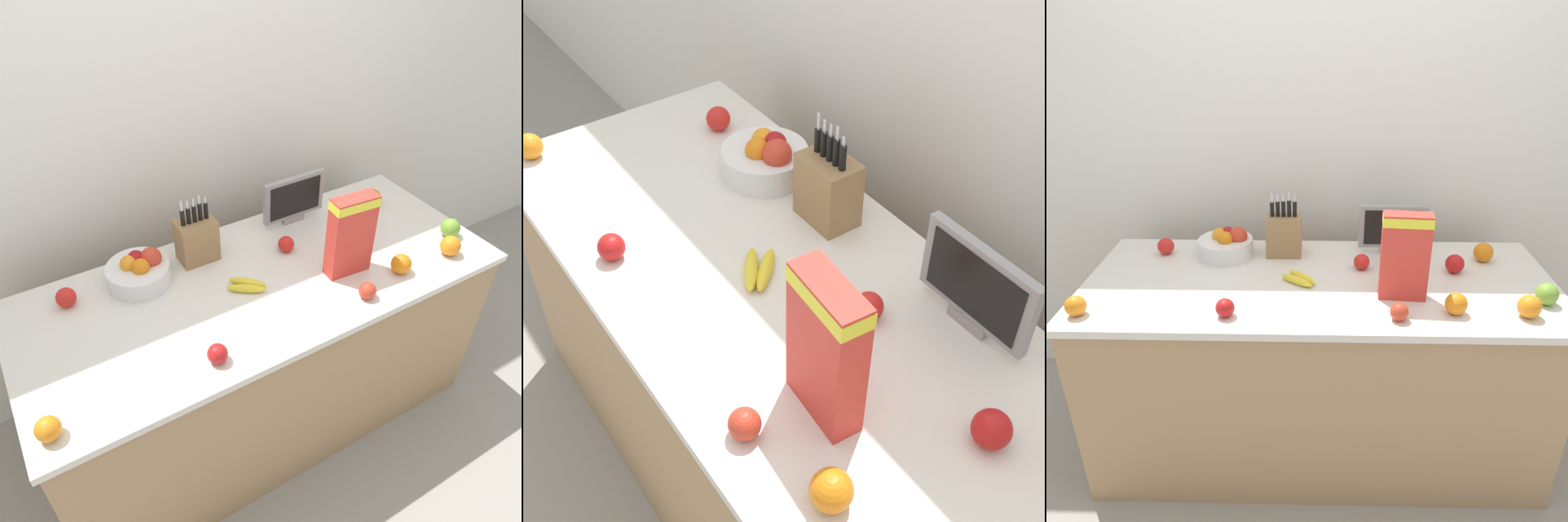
% 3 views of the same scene
% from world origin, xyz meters
% --- Properties ---
extents(ground_plane, '(14.00, 14.00, 0.00)m').
position_xyz_m(ground_plane, '(0.00, 0.00, 0.00)').
color(ground_plane, gray).
extents(wall_back, '(9.00, 0.06, 2.60)m').
position_xyz_m(wall_back, '(0.00, 0.61, 1.30)').
color(wall_back, silver).
rests_on(wall_back, ground_plane).
extents(counter, '(1.92, 0.80, 0.86)m').
position_xyz_m(counter, '(0.00, 0.00, 0.43)').
color(counter, tan).
rests_on(counter, ground_plane).
extents(knife_block, '(0.16, 0.11, 0.29)m').
position_xyz_m(knife_block, '(-0.16, 0.24, 0.96)').
color(knife_block, '#937047').
rests_on(knife_block, counter).
extents(small_monitor, '(0.30, 0.03, 0.23)m').
position_xyz_m(small_monitor, '(0.33, 0.27, 0.98)').
color(small_monitor, gray).
rests_on(small_monitor, counter).
extents(cereal_box, '(0.19, 0.09, 0.34)m').
position_xyz_m(cereal_box, '(0.32, -0.13, 1.04)').
color(cereal_box, red).
rests_on(cereal_box, counter).
extents(fruit_bowl, '(0.24, 0.24, 0.14)m').
position_xyz_m(fruit_bowl, '(-0.42, 0.22, 0.91)').
color(fruit_bowl, silver).
rests_on(fruit_bowl, counter).
extents(banana_bunch, '(0.16, 0.15, 0.03)m').
position_xyz_m(banana_bunch, '(-0.08, -0.02, 0.88)').
color(banana_bunch, yellow).
rests_on(banana_bunch, counter).
extents(apple_leftmost, '(0.08, 0.08, 0.08)m').
position_xyz_m(apple_leftmost, '(0.85, -0.17, 0.90)').
color(apple_leftmost, '#6B9E33').
rests_on(apple_leftmost, counter).
extents(apple_near_bananas, '(0.07, 0.07, 0.07)m').
position_xyz_m(apple_near_bananas, '(0.28, -0.30, 0.89)').
color(apple_near_bananas, red).
rests_on(apple_near_bananas, counter).
extents(apple_rear, '(0.07, 0.07, 0.07)m').
position_xyz_m(apple_rear, '(-0.70, 0.24, 0.90)').
color(apple_rear, red).
rests_on(apple_rear, counter).
extents(apple_by_knife_block, '(0.08, 0.08, 0.08)m').
position_xyz_m(apple_by_knife_block, '(0.57, 0.08, 0.90)').
color(apple_by_knife_block, red).
rests_on(apple_by_knife_block, counter).
extents(apple_middle, '(0.07, 0.07, 0.07)m').
position_xyz_m(apple_middle, '(0.18, 0.10, 0.89)').
color(apple_middle, red).
rests_on(apple_middle, counter).
extents(apple_front, '(0.07, 0.07, 0.07)m').
position_xyz_m(apple_front, '(-0.34, -0.29, 0.90)').
color(apple_front, red).
rests_on(apple_front, counter).
extents(orange_mid_right, '(0.08, 0.08, 0.08)m').
position_xyz_m(orange_mid_right, '(-0.88, -0.29, 0.90)').
color(orange_mid_right, orange).
rests_on(orange_mid_right, counter).
extents(orange_by_cereal, '(0.08, 0.08, 0.08)m').
position_xyz_m(orange_by_cereal, '(0.49, -0.25, 0.90)').
color(orange_by_cereal, orange).
rests_on(orange_by_cereal, counter).
extents(orange_front_center, '(0.09, 0.09, 0.09)m').
position_xyz_m(orange_front_center, '(0.72, 0.19, 0.90)').
color(orange_front_center, orange).
rests_on(orange_front_center, counter).
extents(orange_near_bowl, '(0.08, 0.08, 0.08)m').
position_xyz_m(orange_near_bowl, '(0.75, -0.26, 0.90)').
color(orange_near_bowl, orange).
rests_on(orange_near_bowl, counter).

